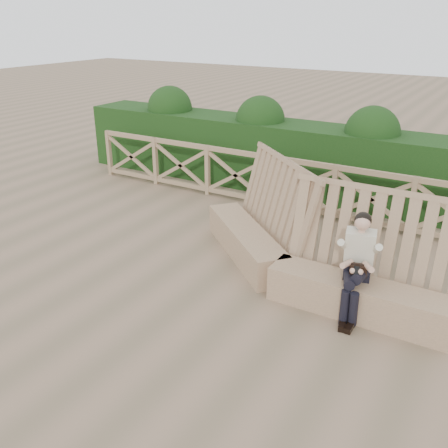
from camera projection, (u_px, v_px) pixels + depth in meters
The scene contains 5 objects.
ground at pixel (201, 288), 7.27m from camera, with size 60.00×60.00×0.00m, color brown.
bench at pixel (300, 255), 7.33m from camera, with size 4.34×2.19×1.62m.
woman at pixel (358, 261), 6.39m from camera, with size 0.45×0.84×1.40m.
guardrail at pixel (299, 186), 9.82m from camera, with size 10.10×0.09×1.10m.
hedge at pixel (322, 162), 10.69m from camera, with size 12.00×1.20×1.50m, color black.
Camera 1 is at (3.55, -5.26, 3.69)m, focal length 40.00 mm.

